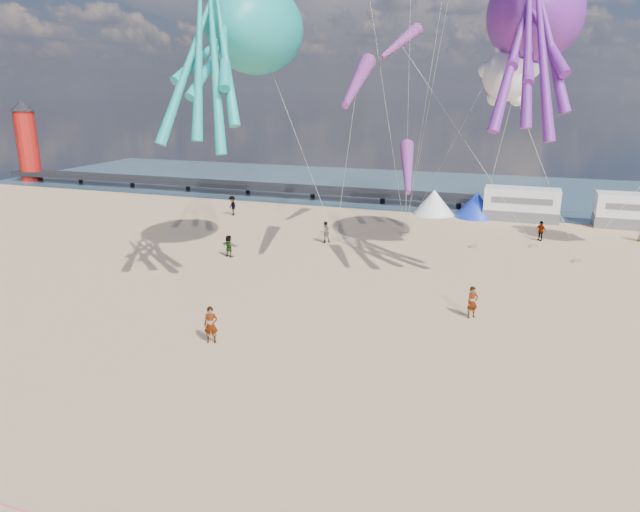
{
  "coord_description": "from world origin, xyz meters",
  "views": [
    {
      "loc": [
        5.66,
        -15.03,
        11.61
      ],
      "look_at": [
        -1.74,
        6.0,
        5.12
      ],
      "focal_mm": 32.0,
      "sensor_mm": 36.0,
      "label": 1
    }
  ],
  "objects_px": {
    "lighthouse": "(28,146)",
    "sandbag_c": "(577,261)",
    "beachgoer_5": "(472,302)",
    "sandbag_d": "(534,246)",
    "beachgoer_4": "(229,246)",
    "kite_panda": "(508,76)",
    "beachgoer_3": "(541,231)",
    "kite_octopus_purple": "(535,15)",
    "tent_white": "(434,202)",
    "motorhome_1": "(636,211)",
    "windsock_left": "(357,82)",
    "beachgoer_1": "(325,232)",
    "kite_octopus_teal": "(255,28)",
    "motorhome_0": "(521,204)",
    "sandbag_a": "(336,240)",
    "beachgoer_2": "(232,206)",
    "sandbag_e": "(405,234)",
    "standing_person": "(211,325)",
    "windsock_mid": "(400,43)",
    "tent_blue": "(476,205)",
    "sandbag_b": "(474,246)",
    "windsock_right": "(407,168)"
  },
  "relations": [
    {
      "from": "sandbag_b",
      "to": "kite_octopus_teal",
      "type": "distance_m",
      "value": 22.44
    },
    {
      "from": "beachgoer_1",
      "to": "beachgoer_5",
      "type": "distance_m",
      "value": 17.28
    },
    {
      "from": "lighthouse",
      "to": "kite_octopus_purple",
      "type": "distance_m",
      "value": 65.62
    },
    {
      "from": "beachgoer_5",
      "to": "sandbag_d",
      "type": "xyz_separation_m",
      "value": [
        3.26,
        16.06,
        -0.75
      ]
    },
    {
      "from": "beachgoer_2",
      "to": "kite_octopus_teal",
      "type": "distance_m",
      "value": 22.75
    },
    {
      "from": "motorhome_0",
      "to": "sandbag_c",
      "type": "bearing_deg",
      "value": -72.84
    },
    {
      "from": "sandbag_b",
      "to": "kite_octopus_purple",
      "type": "relative_size",
      "value": 0.04
    },
    {
      "from": "windsock_right",
      "to": "sandbag_c",
      "type": "bearing_deg",
      "value": 21.31
    },
    {
      "from": "windsock_left",
      "to": "beachgoer_5",
      "type": "bearing_deg",
      "value": -39.35
    },
    {
      "from": "sandbag_d",
      "to": "kite_octopus_purple",
      "type": "distance_m",
      "value": 16.99
    },
    {
      "from": "kite_octopus_teal",
      "to": "motorhome_0",
      "type": "bearing_deg",
      "value": 44.61
    },
    {
      "from": "beachgoer_4",
      "to": "kite_octopus_purple",
      "type": "distance_m",
      "value": 24.98
    },
    {
      "from": "beachgoer_1",
      "to": "kite_octopus_teal",
      "type": "distance_m",
      "value": 16.49
    },
    {
      "from": "kite_panda",
      "to": "windsock_mid",
      "type": "height_order",
      "value": "windsock_mid"
    },
    {
      "from": "tent_blue",
      "to": "beachgoer_4",
      "type": "height_order",
      "value": "tent_blue"
    },
    {
      "from": "sandbag_a",
      "to": "kite_octopus_teal",
      "type": "relative_size",
      "value": 0.04
    },
    {
      "from": "beachgoer_5",
      "to": "sandbag_d",
      "type": "relative_size",
      "value": 3.45
    },
    {
      "from": "tent_white",
      "to": "tent_blue",
      "type": "distance_m",
      "value": 4.0
    },
    {
      "from": "beachgoer_5",
      "to": "kite_panda",
      "type": "distance_m",
      "value": 14.97
    },
    {
      "from": "motorhome_0",
      "to": "sandbag_a",
      "type": "distance_m",
      "value": 19.08
    },
    {
      "from": "beachgoer_4",
      "to": "windsock_left",
      "type": "xyz_separation_m",
      "value": [
        9.56,
        -0.55,
        11.3
      ]
    },
    {
      "from": "motorhome_0",
      "to": "sandbag_a",
      "type": "relative_size",
      "value": 13.2
    },
    {
      "from": "beachgoer_3",
      "to": "beachgoer_2",
      "type": "bearing_deg",
      "value": -143.76
    },
    {
      "from": "beachgoer_5",
      "to": "sandbag_d",
      "type": "bearing_deg",
      "value": 40.95
    },
    {
      "from": "beachgoer_4",
      "to": "sandbag_b",
      "type": "bearing_deg",
      "value": -136.79
    },
    {
      "from": "beachgoer_4",
      "to": "sandbag_a",
      "type": "distance_m",
      "value": 8.95
    },
    {
      "from": "kite_octopus_teal",
      "to": "windsock_mid",
      "type": "relative_size",
      "value": 2.31
    },
    {
      "from": "motorhome_0",
      "to": "tent_white",
      "type": "bearing_deg",
      "value": 180.0
    },
    {
      "from": "tent_blue",
      "to": "sandbag_d",
      "type": "bearing_deg",
      "value": -62.07
    },
    {
      "from": "beachgoer_3",
      "to": "beachgoer_4",
      "type": "distance_m",
      "value": 24.66
    },
    {
      "from": "standing_person",
      "to": "windsock_mid",
      "type": "height_order",
      "value": "windsock_mid"
    },
    {
      "from": "tent_white",
      "to": "windsock_right",
      "type": "distance_m",
      "value": 21.31
    },
    {
      "from": "motorhome_1",
      "to": "tent_white",
      "type": "xyz_separation_m",
      "value": [
        -17.5,
        0.0,
        -0.3
      ]
    },
    {
      "from": "beachgoer_2",
      "to": "sandbag_e",
      "type": "bearing_deg",
      "value": 32.29
    },
    {
      "from": "motorhome_1",
      "to": "beachgoer_1",
      "type": "height_order",
      "value": "motorhome_1"
    },
    {
      "from": "beachgoer_3",
      "to": "kite_octopus_purple",
      "type": "xyz_separation_m",
      "value": [
        -2.01,
        -8.03,
        15.23
      ]
    },
    {
      "from": "lighthouse",
      "to": "sandbag_c",
      "type": "xyz_separation_m",
      "value": [
        66.01,
        -16.98,
        -4.39
      ]
    },
    {
      "from": "sandbag_d",
      "to": "kite_octopus_teal",
      "type": "bearing_deg",
      "value": -145.63
    },
    {
      "from": "tent_white",
      "to": "beachgoer_4",
      "type": "relative_size",
      "value": 2.5
    },
    {
      "from": "beachgoer_1",
      "to": "standing_person",
      "type": "bearing_deg",
      "value": 52.21
    },
    {
      "from": "beachgoer_4",
      "to": "windsock_right",
      "type": "xyz_separation_m",
      "value": [
        12.84,
        -0.66,
        6.28
      ]
    },
    {
      "from": "tent_blue",
      "to": "beachgoer_4",
      "type": "bearing_deg",
      "value": -128.43
    },
    {
      "from": "lighthouse",
      "to": "sandbag_d",
      "type": "bearing_deg",
      "value": -12.27
    },
    {
      "from": "motorhome_0",
      "to": "sandbag_d",
      "type": "xyz_separation_m",
      "value": [
        1.16,
        -9.73,
        -1.39
      ]
    },
    {
      "from": "beachgoer_1",
      "to": "beachgoer_3",
      "type": "distance_m",
      "value": 17.26
    },
    {
      "from": "motorhome_0",
      "to": "standing_person",
      "type": "height_order",
      "value": "motorhome_0"
    },
    {
      "from": "beachgoer_3",
      "to": "sandbag_c",
      "type": "bearing_deg",
      "value": -29.54
    },
    {
      "from": "beachgoer_4",
      "to": "kite_panda",
      "type": "bearing_deg",
      "value": -153.07
    },
    {
      "from": "sandbag_d",
      "to": "lighthouse",
      "type": "bearing_deg",
      "value": 167.73
    },
    {
      "from": "beachgoer_5",
      "to": "beachgoer_2",
      "type": "bearing_deg",
      "value": 104.42
    }
  ]
}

